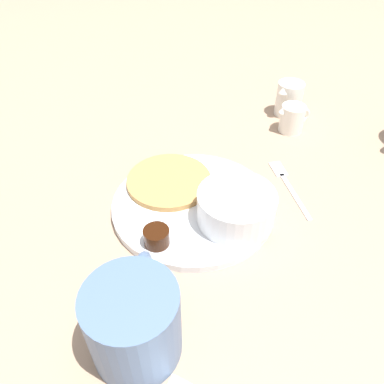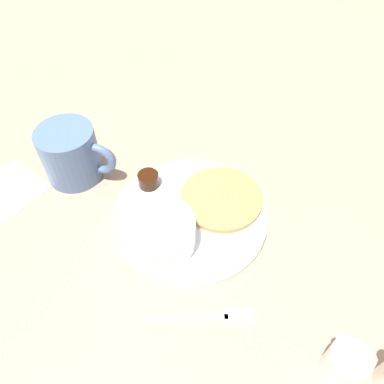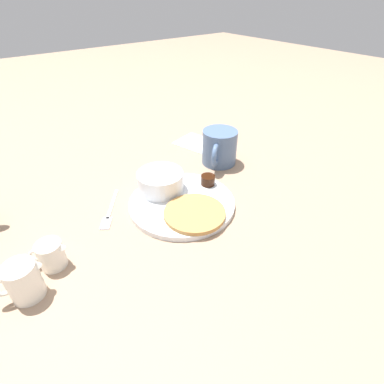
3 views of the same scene
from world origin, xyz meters
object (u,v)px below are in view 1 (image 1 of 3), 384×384
(fork, at_px, (286,181))
(creamer_pitcher_far, at_px, (289,98))
(coffee_mug, at_px, (134,321))
(plate, at_px, (193,205))
(creamer_pitcher_near, at_px, (291,118))
(bowl, at_px, (236,206))

(fork, bearing_deg, creamer_pitcher_far, 120.09)
(fork, bearing_deg, coffee_mug, -86.78)
(plate, height_order, fork, plate)
(coffee_mug, height_order, creamer_pitcher_near, coffee_mug)
(coffee_mug, bearing_deg, creamer_pitcher_near, 101.17)
(coffee_mug, xyz_separation_m, creamer_pitcher_near, (-0.10, 0.48, -0.02))
(plate, relative_size, creamer_pitcher_far, 3.07)
(plate, height_order, bowl, bowl)
(bowl, distance_m, coffee_mug, 0.21)
(plate, xyz_separation_m, creamer_pitcher_far, (-0.04, 0.34, 0.03))
(creamer_pitcher_far, height_order, fork, creamer_pitcher_far)
(creamer_pitcher_near, bearing_deg, fork, -61.76)
(plate, relative_size, coffee_mug, 2.05)
(plate, distance_m, creamer_pitcher_far, 0.34)
(plate, height_order, coffee_mug, coffee_mug)
(fork, bearing_deg, bowl, -93.16)
(creamer_pitcher_near, relative_size, fork, 0.49)
(plate, height_order, creamer_pitcher_far, creamer_pitcher_far)
(bowl, bearing_deg, coffee_mug, -82.79)
(creamer_pitcher_near, height_order, creamer_pitcher_far, creamer_pitcher_far)
(coffee_mug, xyz_separation_m, creamer_pitcher_far, (-0.13, 0.54, -0.01))
(plate, bearing_deg, creamer_pitcher_far, 96.38)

